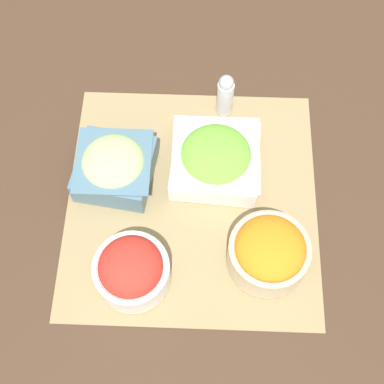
# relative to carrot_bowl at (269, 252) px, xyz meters

# --- Properties ---
(ground_plane) EXTENTS (3.00, 3.00, 0.00)m
(ground_plane) POSITION_rel_carrot_bowl_xyz_m (-0.13, 0.12, -0.05)
(ground_plane) COLOR #422D1E
(placemat) EXTENTS (0.46, 0.48, 0.00)m
(placemat) POSITION_rel_carrot_bowl_xyz_m (-0.13, 0.12, -0.05)
(placemat) COLOR #937F56
(placemat) RESTS_ON ground_plane
(carrot_bowl) EXTENTS (0.14, 0.14, 0.09)m
(carrot_bowl) POSITION_rel_carrot_bowl_xyz_m (0.00, 0.00, 0.00)
(carrot_bowl) COLOR beige
(carrot_bowl) RESTS_ON placemat
(lettuce_bowl) EXTENTS (0.17, 0.17, 0.07)m
(lettuce_bowl) POSITION_rel_carrot_bowl_xyz_m (-0.09, 0.18, -0.01)
(lettuce_bowl) COLOR white
(lettuce_bowl) RESTS_ON placemat
(cucumber_bowl) EXTENTS (0.15, 0.15, 0.08)m
(cucumber_bowl) POSITION_rel_carrot_bowl_xyz_m (-0.28, 0.16, -0.01)
(cucumber_bowl) COLOR slate
(cucumber_bowl) RESTS_ON placemat
(tomato_bowl) EXTENTS (0.13, 0.13, 0.09)m
(tomato_bowl) POSITION_rel_carrot_bowl_xyz_m (-0.23, -0.04, -0.00)
(tomato_bowl) COLOR white
(tomato_bowl) RESTS_ON placemat
(pepper_shaker) EXTENTS (0.03, 0.03, 0.10)m
(pepper_shaker) POSITION_rel_carrot_bowl_xyz_m (-0.08, 0.32, 0.01)
(pepper_shaker) COLOR silver
(pepper_shaker) RESTS_ON placemat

